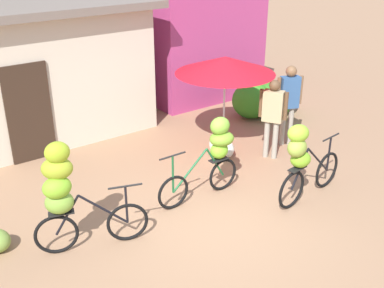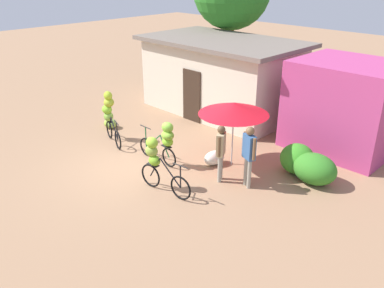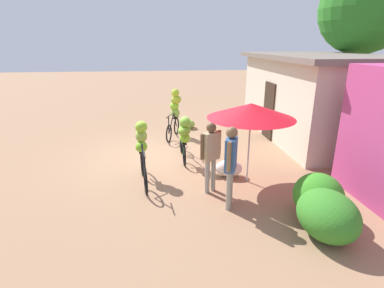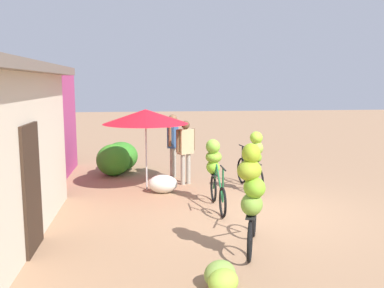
% 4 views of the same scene
% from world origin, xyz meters
% --- Properties ---
extents(ground_plane, '(60.00, 60.00, 0.00)m').
position_xyz_m(ground_plane, '(0.00, 0.00, 0.00)').
color(ground_plane, '#997253').
extents(building_low, '(6.44, 3.84, 2.94)m').
position_xyz_m(building_low, '(-1.50, 5.67, 1.49)').
color(building_low, beige).
rests_on(building_low, ground).
extents(tree_behind_building, '(3.45, 3.45, 6.29)m').
position_xyz_m(tree_behind_building, '(-3.21, 8.21, 4.54)').
color(tree_behind_building, brown).
rests_on(tree_behind_building, ground).
extents(hedge_bush_front_left, '(1.01, 0.96, 0.90)m').
position_xyz_m(hedge_bush_front_left, '(3.72, 3.10, 0.45)').
color(hedge_bush_front_left, '#388E23').
rests_on(hedge_bush_front_left, ground).
extents(hedge_bush_front_right, '(1.25, 1.01, 0.86)m').
position_xyz_m(hedge_bush_front_right, '(4.38, 2.91, 0.43)').
color(hedge_bush_front_right, '#348025').
rests_on(hedge_bush_front_right, ground).
extents(market_umbrella, '(2.07, 2.07, 1.99)m').
position_xyz_m(market_umbrella, '(2.02, 2.18, 1.81)').
color(market_umbrella, beige).
rests_on(market_umbrella, ground).
extents(bicycle_leftmost, '(1.59, 0.72, 1.74)m').
position_xyz_m(bicycle_leftmost, '(-2.14, 0.65, 1.00)').
color(bicycle_leftmost, black).
rests_on(bicycle_leftmost, ground).
extents(bicycle_near_pile, '(1.69, 0.44, 1.41)m').
position_xyz_m(bicycle_near_pile, '(0.59, 0.73, 0.84)').
color(bicycle_near_pile, black).
rests_on(bicycle_near_pile, ground).
extents(bicycle_center_loaded, '(1.74, 0.37, 1.48)m').
position_xyz_m(bicycle_center_loaded, '(1.56, -0.40, 0.85)').
color(bicycle_center_loaded, black).
rests_on(bicycle_center_loaded, ground).
extents(banana_pile_on_ground, '(0.74, 0.59, 0.35)m').
position_xyz_m(banana_pile_on_ground, '(-3.13, 1.30, 0.17)').
color(banana_pile_on_ground, '#90B638').
rests_on(banana_pile_on_ground, ground).
extents(produce_sack, '(0.55, 0.76, 0.44)m').
position_xyz_m(produce_sack, '(1.65, 1.79, 0.22)').
color(produce_sack, silver).
rests_on(produce_sack, ground).
extents(person_vendor, '(0.54, 0.34, 1.77)m').
position_xyz_m(person_vendor, '(3.19, 1.43, 1.09)').
color(person_vendor, gray).
rests_on(person_vendor, ground).
extents(person_bystander, '(0.37, 0.51, 1.66)m').
position_xyz_m(person_bystander, '(2.43, 1.16, 1.02)').
color(person_bystander, gray).
rests_on(person_bystander, ground).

